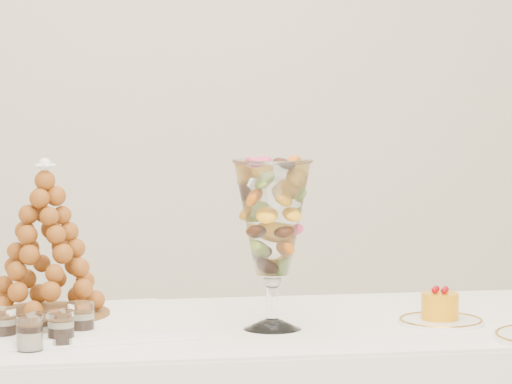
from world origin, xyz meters
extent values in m
cube|color=silver|center=(0.00, 2.00, 1.40)|extent=(4.50, 0.04, 2.80)
cube|color=white|center=(-0.06, 0.15, 0.67)|extent=(1.76, 0.71, 0.01)
cube|color=white|center=(-0.42, 0.16, 0.68)|extent=(0.62, 0.50, 0.02)
cylinder|color=white|center=(0.08, 0.08, 0.68)|extent=(0.14, 0.14, 0.02)
cylinder|color=white|center=(0.08, 0.08, 0.74)|extent=(0.03, 0.03, 0.09)
sphere|color=white|center=(0.08, 0.08, 0.78)|extent=(0.04, 0.04, 0.04)
cylinder|color=white|center=(0.48, 0.08, 0.67)|extent=(0.20, 0.20, 0.01)
cylinder|color=white|center=(-0.52, 0.01, 0.71)|extent=(0.07, 0.07, 0.08)
cylinder|color=white|center=(-0.44, 0.02, 0.70)|extent=(0.05, 0.05, 0.06)
cylinder|color=white|center=(-0.35, 0.05, 0.71)|extent=(0.07, 0.07, 0.08)
cylinder|color=white|center=(-0.46, -0.07, 0.71)|extent=(0.06, 0.06, 0.07)
cylinder|color=white|center=(-0.39, -0.03, 0.71)|extent=(0.06, 0.06, 0.08)
cylinder|color=brown|center=(-0.43, 0.23, 0.69)|extent=(0.29, 0.29, 0.01)
cone|color=brown|center=(-0.43, 0.23, 0.87)|extent=(0.28, 0.28, 0.35)
sphere|color=white|center=(-0.43, 0.23, 1.04)|extent=(0.04, 0.04, 0.04)
cylinder|color=orange|center=(0.48, 0.08, 0.71)|extent=(0.09, 0.09, 0.06)
sphere|color=#96050A|center=(0.49, 0.09, 0.75)|extent=(0.02, 0.02, 0.02)
sphere|color=#96050A|center=(0.47, 0.10, 0.75)|extent=(0.02, 0.02, 0.02)
sphere|color=#96050A|center=(0.46, 0.08, 0.75)|extent=(0.02, 0.02, 0.02)
sphere|color=#96050A|center=(0.48, 0.07, 0.75)|extent=(0.02, 0.02, 0.02)
camera|label=1|loc=(-0.38, -2.60, 1.22)|focal=85.00mm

